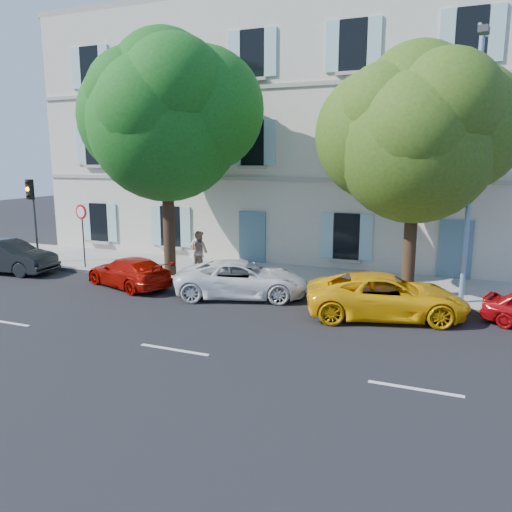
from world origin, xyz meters
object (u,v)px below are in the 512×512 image
at_px(traffic_light, 32,203).
at_px(pedestrian_a, 197,250).
at_px(car_yellow_supercar, 386,296).
at_px(street_lamp, 473,157).
at_px(road_sign, 82,222).
at_px(car_red_coupe, 129,272).
at_px(tree_right, 416,143).
at_px(car_dark_sedan, 7,257).
at_px(tree_left, 166,125).
at_px(car_white_coupe, 242,279).
at_px(pedestrian_b, 199,251).

bearing_deg(traffic_light, pedestrian_a, 12.17).
xyz_separation_m(car_yellow_supercar, street_lamp, (2.19, 1.97, 4.26)).
relative_size(car_yellow_supercar, road_sign, 1.77).
bearing_deg(car_red_coupe, pedestrian_a, 178.67).
bearing_deg(car_red_coupe, tree_right, 120.58).
xyz_separation_m(road_sign, street_lamp, (15.55, 0.14, 2.79)).
bearing_deg(tree_right, car_dark_sedan, -173.40).
height_order(tree_left, road_sign, tree_left).
bearing_deg(car_yellow_supercar, car_white_coupe, 69.00).
bearing_deg(tree_right, road_sign, -178.70).
bearing_deg(car_yellow_supercar, traffic_light, 68.00).
bearing_deg(car_white_coupe, car_yellow_supercar, -113.29).
relative_size(car_dark_sedan, pedestrian_a, 2.66).
height_order(tree_right, pedestrian_a, tree_right).
xyz_separation_m(car_yellow_supercar, road_sign, (-13.35, 1.83, 1.47)).
bearing_deg(car_yellow_supercar, pedestrian_a, 52.46).
height_order(traffic_light, road_sign, traffic_light).
xyz_separation_m(tree_right, traffic_light, (-16.56, -0.35, -2.46)).
relative_size(car_yellow_supercar, pedestrian_a, 3.02).
bearing_deg(car_dark_sedan, pedestrian_b, -75.52).
distance_m(tree_right, pedestrian_b, 9.77).
bearing_deg(car_red_coupe, street_lamp, 118.20).
bearing_deg(street_lamp, car_white_coupe, -168.49).
bearing_deg(tree_right, car_white_coupe, -163.34).
height_order(car_white_coupe, pedestrian_b, pedestrian_b).
relative_size(car_dark_sedan, car_red_coupe, 1.08).
bearing_deg(road_sign, traffic_light, -179.21).
height_order(car_white_coupe, pedestrian_a, pedestrian_a).
bearing_deg(car_dark_sedan, street_lamp, -90.02).
bearing_deg(street_lamp, road_sign, -179.49).
bearing_deg(tree_left, tree_right, 0.60).
height_order(car_dark_sedan, tree_right, tree_right).
bearing_deg(pedestrian_b, car_dark_sedan, 40.40).
height_order(car_red_coupe, tree_left, tree_left).
relative_size(tree_right, pedestrian_a, 5.01).
relative_size(car_red_coupe, pedestrian_a, 2.46).
distance_m(car_dark_sedan, tree_left, 9.15).
distance_m(car_dark_sedan, car_red_coupe, 6.36).
relative_size(traffic_light, pedestrian_a, 2.35).
xyz_separation_m(car_white_coupe, pedestrian_b, (-3.13, 2.61, 0.37)).
xyz_separation_m(car_yellow_supercar, tree_right, (0.44, 2.14, 4.70)).
bearing_deg(road_sign, pedestrian_b, 13.84).
distance_m(car_red_coupe, tree_right, 11.46).
height_order(car_white_coupe, street_lamp, street_lamp).
xyz_separation_m(tree_right, pedestrian_a, (-8.97, 1.28, -4.42)).
distance_m(car_red_coupe, street_lamp, 12.87).
height_order(car_yellow_supercar, pedestrian_b, pedestrian_b).
height_order(street_lamp, pedestrian_a, street_lamp).
bearing_deg(car_white_coupe, road_sign, 62.74).
xyz_separation_m(tree_right, street_lamp, (1.76, -0.17, -0.44)).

